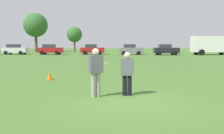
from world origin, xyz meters
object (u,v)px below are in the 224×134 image
object	(u,v)px
parked_car_center	(50,49)
parked_car_far_right	(165,50)
frisbee	(105,63)
player_defender	(127,71)
parked_car_near_right	(130,49)
parked_car_mid_left	(14,49)
player_thrower	(95,70)
traffic_cone	(49,76)
box_truck	(215,45)
parked_car_mid_right	(92,49)

from	to	relation	value
parked_car_center	parked_car_far_right	distance (m)	20.04
frisbee	parked_car_far_right	world-z (taller)	parked_car_far_right
player_defender	parked_car_near_right	xyz separation A→B (m)	(2.68, 34.48, 0.05)
parked_car_mid_left	parked_car_near_right	size ratio (longest dim) A/B	1.00
player_thrower	parked_car_far_right	size ratio (longest dim) A/B	0.41
traffic_cone	box_truck	distance (m)	36.54
parked_car_near_right	box_truck	xyz separation A→B (m)	(14.51, -0.70, 0.83)
parked_car_mid_left	parked_car_mid_right	bearing A→B (deg)	0.52
parked_car_near_right	box_truck	world-z (taller)	box_truck
parked_car_center	parked_car_far_right	xyz separation A→B (m)	(19.96, -1.88, 0.00)
player_defender	player_thrower	bearing A→B (deg)	-166.77
parked_car_mid_left	parked_car_mid_right	size ratio (longest dim) A/B	1.00
parked_car_mid_left	parked_car_far_right	size ratio (longest dim) A/B	1.00
parked_car_center	parked_car_near_right	xyz separation A→B (m)	(14.09, -0.62, 0.00)
parked_car_far_right	parked_car_near_right	bearing A→B (deg)	167.87
player_defender	traffic_cone	bearing A→B (deg)	134.21
parked_car_mid_left	parked_car_mid_right	xyz separation A→B (m)	(13.74, 0.12, 0.00)
player_thrower	box_truck	world-z (taller)	box_truck
frisbee	parked_car_center	xyz separation A→B (m)	(-10.63, 35.21, -0.27)
parked_car_mid_right	box_truck	distance (m)	21.33
parked_car_near_right	parked_car_mid_left	bearing A→B (deg)	177.46
player_thrower	parked_car_far_right	distance (m)	34.85
player_thrower	traffic_cone	distance (m)	5.01
player_defender	parked_car_far_right	xyz separation A→B (m)	(8.55, 33.22, 0.05)
traffic_cone	parked_car_center	size ratio (longest dim) A/B	0.11
traffic_cone	player_thrower	bearing A→B (deg)	-57.25
parked_car_near_right	parked_car_mid_right	bearing A→B (deg)	171.29
player_defender	parked_car_near_right	world-z (taller)	parked_car_near_right
frisbee	parked_car_near_right	world-z (taller)	parked_car_near_right
parked_car_mid_right	parked_car_center	bearing A→B (deg)	-176.78
parked_car_mid_left	parked_car_near_right	bearing A→B (deg)	-2.54
parked_car_center	parked_car_mid_right	world-z (taller)	same
player_thrower	box_truck	xyz separation A→B (m)	(18.31, 34.04, 0.79)
frisbee	parked_car_center	world-z (taller)	parked_car_center
parked_car_far_right	parked_car_center	bearing A→B (deg)	174.63
parked_car_far_right	traffic_cone	bearing A→B (deg)	-112.83
player_thrower	parked_car_mid_right	size ratio (longest dim) A/B	0.41
parked_car_mid_left	parked_car_center	bearing A→B (deg)	-2.60
parked_car_mid_right	box_truck	size ratio (longest dim) A/B	0.49
parked_car_far_right	box_truck	world-z (taller)	box_truck
parked_car_mid_left	box_truck	size ratio (longest dim) A/B	0.49
player_defender	parked_car_mid_left	world-z (taller)	parked_car_mid_left
parked_car_far_right	player_thrower	bearing A→B (deg)	-106.10
parked_car_near_right	box_truck	bearing A→B (deg)	-2.77
player_defender	frisbee	distance (m)	0.85
frisbee	traffic_cone	world-z (taller)	frisbee
parked_car_mid_right	parked_car_near_right	distance (m)	6.80
parked_car_mid_left	parked_car_far_right	xyz separation A→B (m)	(26.34, -2.17, 0.00)
parked_car_mid_left	parked_car_mid_right	distance (m)	13.74
player_defender	traffic_cone	xyz separation A→B (m)	(-3.80, 3.90, -0.65)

